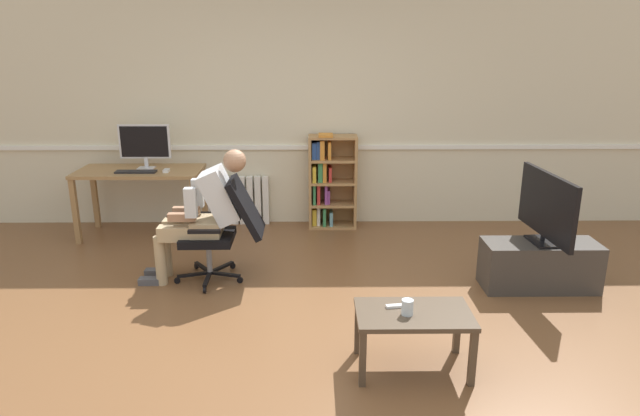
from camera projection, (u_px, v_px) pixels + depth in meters
name	position (u px, v px, depth m)	size (l,w,h in m)	color
ground_plane	(302.00, 326.00, 4.36)	(18.00, 18.00, 0.00)	brown
back_wall	(305.00, 110.00, 6.51)	(12.00, 0.13, 2.70)	beige
computer_desk	(140.00, 179.00, 6.21)	(1.35, 0.65, 0.76)	#9E7547
imac_monitor	(145.00, 143.00, 6.18)	(0.56, 0.14, 0.49)	silver
keyboard	(136.00, 172.00, 6.05)	(0.43, 0.12, 0.02)	black
computer_mouse	(166.00, 171.00, 6.07)	(0.06, 0.10, 0.03)	white
bookshelf	(329.00, 181.00, 6.54)	(0.55, 0.30, 1.11)	#AD7F4C
radiator	(239.00, 200.00, 6.70)	(0.72, 0.08, 0.58)	white
office_chair	(225.00, 226.00, 5.07)	(0.82, 0.61, 0.96)	black
person_seated	(203.00, 212.00, 5.02)	(1.00, 0.40, 1.22)	tan
tv_stand	(539.00, 265.00, 4.98)	(1.00, 0.38, 0.43)	#3D3833
tv_screen	(547.00, 207.00, 4.82)	(0.22, 0.96, 0.62)	black
coffee_table	(414.00, 320.00, 3.70)	(0.76, 0.46, 0.42)	#4C3D2D
drinking_glass	(407.00, 307.00, 3.64)	(0.08, 0.08, 0.10)	silver
spare_remote	(397.00, 306.00, 3.75)	(0.04, 0.15, 0.02)	white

